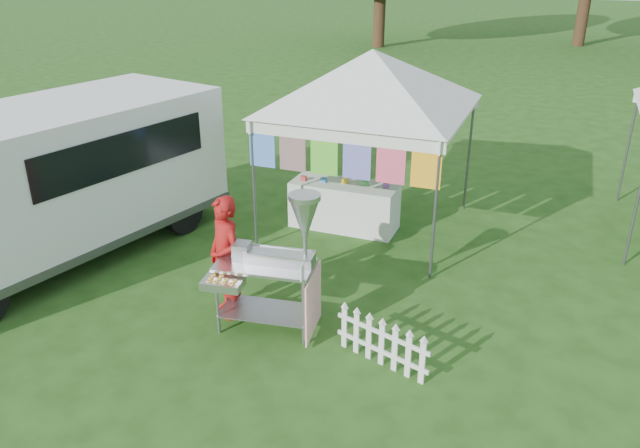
% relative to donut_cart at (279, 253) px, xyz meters
% --- Properties ---
extents(ground, '(120.00, 120.00, 0.00)m').
position_rel_donut_cart_xyz_m(ground, '(0.02, -0.04, -1.09)').
color(ground, '#224814').
rests_on(ground, ground).
extents(canopy_main, '(4.24, 4.24, 3.45)m').
position_rel_donut_cart_xyz_m(canopy_main, '(0.02, 3.46, 1.90)').
color(canopy_main, '#59595E').
rests_on(canopy_main, ground).
extents(donut_cart, '(1.34, 1.08, 1.85)m').
position_rel_donut_cart_xyz_m(donut_cart, '(0.00, 0.00, 0.00)').
color(donut_cart, gray).
rests_on(donut_cart, ground).
extents(vendor, '(0.72, 0.66, 1.64)m').
position_rel_donut_cart_xyz_m(vendor, '(-0.82, 0.11, -0.27)').
color(vendor, '#A21413').
rests_on(vendor, ground).
extents(cargo_van, '(3.42, 5.91, 2.31)m').
position_rel_donut_cart_xyz_m(cargo_van, '(-4.11, 0.73, 0.16)').
color(cargo_van, white).
rests_on(cargo_van, ground).
extents(picket_fence, '(1.20, 0.42, 0.56)m').
position_rel_donut_cart_xyz_m(picket_fence, '(1.37, -0.22, -0.80)').
color(picket_fence, white).
rests_on(picket_fence, ground).
extents(display_table, '(1.80, 0.70, 0.80)m').
position_rel_donut_cart_xyz_m(display_table, '(-0.34, 3.29, -0.69)').
color(display_table, white).
rests_on(display_table, ground).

